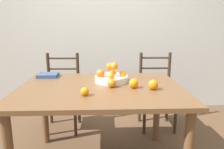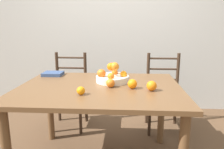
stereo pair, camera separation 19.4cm
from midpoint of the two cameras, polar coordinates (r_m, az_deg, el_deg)
name	(u,v)px [view 2 (the right image)]	position (r m, az deg, el deg)	size (l,w,h in m)	color
wall_back	(111,26)	(3.40, 1.50, 12.68)	(8.00, 0.06, 2.60)	beige
dining_table	(100,97)	(1.94, -0.34, -5.96)	(1.41, 1.08, 0.78)	brown
fruit_bowl	(112,77)	(2.05, 2.82, -0.57)	(0.31, 0.31, 0.19)	silver
orange_loose_0	(132,84)	(1.85, 8.35, -2.48)	(0.08, 0.08, 0.08)	orange
orange_loose_1	(81,91)	(1.67, -4.85, -4.28)	(0.06, 0.06, 0.06)	orange
orange_loose_2	(110,83)	(1.86, 2.58, -2.29)	(0.08, 0.08, 0.08)	orange
orange_loose_3	(152,86)	(1.81, 13.37, -2.93)	(0.08, 0.08, 0.08)	orange
chair_left	(69,91)	(2.86, -9.24, -4.37)	(0.43, 0.41, 0.96)	#382619
chair_right	(164,93)	(2.85, 15.28, -4.71)	(0.42, 0.40, 0.96)	#382619
book_stack	(53,74)	(2.38, -12.93, 0.16)	(0.20, 0.17, 0.03)	#334770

